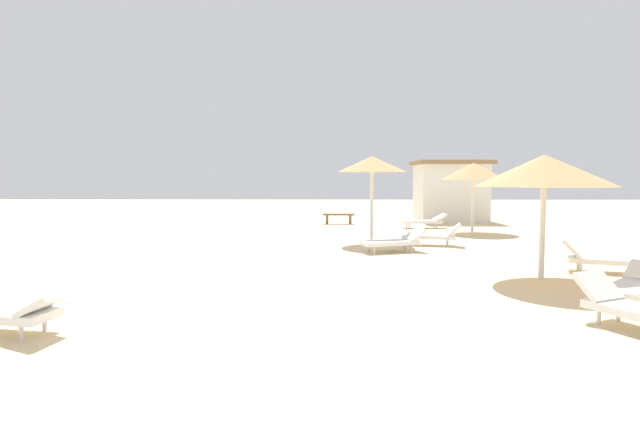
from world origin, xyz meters
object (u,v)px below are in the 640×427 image
parasol_1 (372,165)px  lounger_1 (394,241)px  lounger_0 (4,312)px  beach_cabana (450,190)px  lounger_3 (425,221)px  lounger_2 (635,285)px  lounger_7 (602,259)px  parasol_3 (473,171)px  bench_0 (339,217)px  lounger_6 (433,236)px  parasol_2 (544,171)px  lounger_4 (639,309)px

parasol_1 → lounger_1: 3.20m
parasol_1 → lounger_0: 12.03m
beach_cabana → lounger_3: bearing=-115.9°
lounger_2 → beach_cabana: size_ratio=0.49×
lounger_1 → lounger_7: bearing=-35.9°
lounger_3 → lounger_7: lounger_7 is taller
parasol_1 → lounger_7: 7.58m
parasol_3 → bench_0: bearing=146.3°
lounger_0 → lounger_2: bearing=11.2°
lounger_7 → parasol_3: bearing=93.5°
lounger_1 → lounger_7: lounger_7 is taller
beach_cabana → lounger_6: bearing=-106.1°
parasol_2 → lounger_2: bearing=-69.0°
lounger_0 → lounger_4: bearing=1.9°
parasol_3 → lounger_3: bearing=135.9°
lounger_2 → parasol_1: bearing=115.6°
lounger_3 → lounger_6: 5.74m
parasol_1 → lounger_2: (3.93, -8.21, -2.32)m
parasol_2 → lounger_0: 10.18m
lounger_2 → parasol_2: bearing=111.0°
parasol_3 → lounger_4: parasol_3 is taller
parasol_2 → lounger_7: 2.79m
parasol_3 → lounger_4: bearing=-95.8°
lounger_0 → lounger_4: lounger_4 is taller
parasol_3 → lounger_4: 13.60m
lounger_0 → lounger_4: size_ratio=1.01×
lounger_2 → lounger_6: (-1.99, 7.57, 0.01)m
parasol_1 → parasol_2: bearing=-62.9°
parasol_2 → lounger_4: (-0.15, -3.72, -2.02)m
lounger_6 → parasol_2: bearing=-77.6°
lounger_4 → lounger_3: bearing=91.0°
parasol_2 → lounger_1: 5.22m
lounger_0 → parasol_2: bearing=23.7°
lounger_6 → lounger_1: bearing=-133.7°
lounger_6 → beach_cabana: bearing=73.9°
parasol_2 → lounger_1: parasol_2 is taller
lounger_4 → beach_cabana: beach_cabana is taller
parasol_2 → lounger_7: (1.74, 0.85, -2.01)m
parasol_2 → lounger_2: parasol_2 is taller
parasol_3 → lounger_6: (-2.42, -4.12, -2.12)m
lounger_0 → beach_cabana: 22.32m
parasol_1 → lounger_4: 10.59m
parasol_2 → lounger_0: (-9.13, -4.01, -2.03)m
lounger_0 → lounger_6: size_ratio=1.01×
lounger_1 → bench_0: 9.30m
parasol_1 → lounger_3: (2.73, 5.05, -2.32)m
lounger_4 → lounger_7: (1.88, 4.57, 0.00)m
beach_cabana → bench_0: bearing=-158.5°
lounger_6 → beach_cabana: (2.87, 9.96, 1.24)m
parasol_1 → lounger_1: parasol_1 is taller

